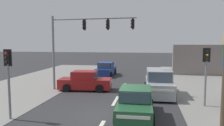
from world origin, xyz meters
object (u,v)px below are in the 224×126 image
pedestal_signal_left_kerb (8,72)px  sedan_kerbside_parked (106,70)px  pedestal_signal_right_kerb (206,67)px  suv_oncoming_mid (159,83)px  traffic_signal_mast (80,36)px  sedan_crossing_left (135,104)px  sedan_receding_far (85,81)px

pedestal_signal_left_kerb → sedan_kerbside_parked: pedestal_signal_left_kerb is taller
pedestal_signal_right_kerb → suv_oncoming_mid: pedestal_signal_right_kerb is taller
traffic_signal_mast → sedan_crossing_left: 8.08m
pedestal_signal_left_kerb → sedan_kerbside_parked: (1.96, 15.12, -1.71)m
traffic_signal_mast → sedan_receding_far: bearing=56.4°
pedestal_signal_right_kerb → suv_oncoming_mid: bearing=137.2°
pedestal_signal_right_kerb → pedestal_signal_left_kerb: 11.05m
sedan_receding_far → sedan_crossing_left: (4.45, -5.83, 0.00)m
suv_oncoming_mid → sedan_kerbside_parked: size_ratio=1.07×
sedan_crossing_left → sedan_kerbside_parked: 14.36m
sedan_receding_far → sedan_crossing_left: same height
sedan_receding_far → sedan_kerbside_parked: bearing=88.7°
pedestal_signal_right_kerb → sedan_crossing_left: bearing=-147.2°
suv_oncoming_mid → sedan_crossing_left: (-1.41, -5.07, -0.18)m
sedan_kerbside_parked → suv_oncoming_mid: bearing=-56.6°
suv_oncoming_mid → sedan_kerbside_parked: 10.34m
sedan_receding_far → sedan_crossing_left: size_ratio=1.02×
pedestal_signal_left_kerb → sedan_receding_far: bearing=76.2°
pedestal_signal_right_kerb → traffic_signal_mast: bearing=161.9°
traffic_signal_mast → sedan_receding_far: 3.67m
traffic_signal_mast → sedan_receding_far: traffic_signal_mast is taller
pedestal_signal_left_kerb → sedan_crossing_left: bearing=12.8°
suv_oncoming_mid → sedan_kerbside_parked: suv_oncoming_mid is taller
sedan_crossing_left → traffic_signal_mast: bearing=130.5°
pedestal_signal_right_kerb → sedan_receding_far: pedestal_signal_right_kerb is taller
traffic_signal_mast → suv_oncoming_mid: 7.03m
sedan_crossing_left → sedan_receding_far: bearing=127.4°
suv_oncoming_mid → sedan_kerbside_parked: bearing=123.4°
sedan_receding_far → suv_oncoming_mid: suv_oncoming_mid is taller
pedestal_signal_left_kerb → suv_oncoming_mid: size_ratio=0.77×
traffic_signal_mast → sedan_kerbside_parked: bearing=87.1°
pedestal_signal_right_kerb → sedan_receding_far: size_ratio=0.82×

